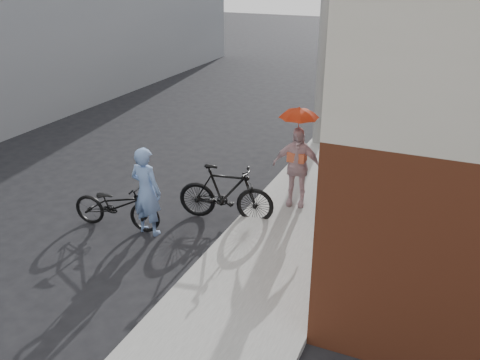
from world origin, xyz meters
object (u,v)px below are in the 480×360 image
Objects in this scene: officer at (146,191)px; kimono_woman at (297,167)px; utility_pole at (325,19)px; bike_right at (226,193)px; planter at (359,189)px; bike_left at (116,205)px.

kimono_woman reaches higher than officer.
utility_pole is 3.93× the size of officer.
utility_pole reaches higher than kimono_woman.
bike_right is (-0.50, -5.11, -2.90)m from utility_pole.
officer is 4.16× the size of planter.
officer is 1.62m from bike_right.
bike_left is 3.75m from kimono_woman.
officer is at bearing -91.86° from bike_left.
bike_right is at bearing -131.25° from officer.
utility_pole is at bearing 89.47° from kimono_woman.
officer is at bearing -137.28° from planter.
officer reaches higher than bike_right.
officer is 0.90× the size of bike_right.
kimono_woman is (2.99, 2.20, 0.49)m from bike_left.
utility_pole reaches higher than officer.
bike_right is at bearing -65.37° from bike_left.
bike_right is at bearing -147.26° from kimono_woman.
utility_pole reaches higher than bike_right.
kimono_woman is at bearing -57.83° from bike_right.
utility_pole is 7.34m from bike_left.
utility_pole is 3.79× the size of bike_left.
bike_right is 4.64× the size of planter.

